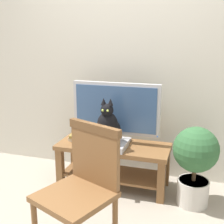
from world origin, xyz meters
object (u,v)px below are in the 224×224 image
object	(u,v)px
tv_stand	(113,157)
potted_plant	(195,160)
cat	(108,127)
tv	(116,110)
media_box	(109,145)
book_stack	(80,137)
wooden_chair	(83,182)

from	to	relation	value
tv_stand	potted_plant	size ratio (longest dim) A/B	1.52
cat	potted_plant	world-z (taller)	cat
tv	cat	xyz separation A→B (m)	(-0.02, -0.19, -0.12)
tv_stand	media_box	xyz separation A→B (m)	(-0.02, -0.10, 0.17)
cat	book_stack	world-z (taller)	cat
media_box	book_stack	xyz separation A→B (m)	(-0.36, 0.12, 0.00)
tv_stand	tv	size ratio (longest dim) A/B	1.26
tv_stand	potted_plant	distance (m)	0.84
tv	cat	distance (m)	0.23
cat	potted_plant	bearing A→B (deg)	-0.46
tv_stand	tv	xyz separation A→B (m)	(0.00, 0.08, 0.48)
tv	book_stack	world-z (taller)	tv
cat	wooden_chair	xyz separation A→B (m)	(0.11, -0.91, -0.12)
book_stack	potted_plant	xyz separation A→B (m)	(1.21, -0.14, -0.04)
wooden_chair	book_stack	size ratio (longest dim) A/B	4.33
media_box	cat	bearing A→B (deg)	-85.62
tv_stand	wooden_chair	bearing A→B (deg)	-84.80
tv_stand	cat	xyz separation A→B (m)	(-0.02, -0.11, 0.37)
potted_plant	tv	bearing A→B (deg)	166.35
tv	media_box	size ratio (longest dim) A/B	2.55
wooden_chair	tv_stand	bearing A→B (deg)	95.20
book_stack	cat	bearing A→B (deg)	-19.64
tv_stand	potted_plant	bearing A→B (deg)	-8.12
cat	potted_plant	distance (m)	0.87
tv_stand	wooden_chair	distance (m)	1.05
media_box	potted_plant	world-z (taller)	potted_plant
tv_stand	wooden_chair	xyz separation A→B (m)	(0.09, -1.02, 0.25)
book_stack	potted_plant	size ratio (longest dim) A/B	0.29
media_box	tv_stand	bearing A→B (deg)	77.43
wooden_chair	tv	bearing A→B (deg)	94.81
tv	wooden_chair	world-z (taller)	tv
tv	cat	size ratio (longest dim) A/B	2.00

